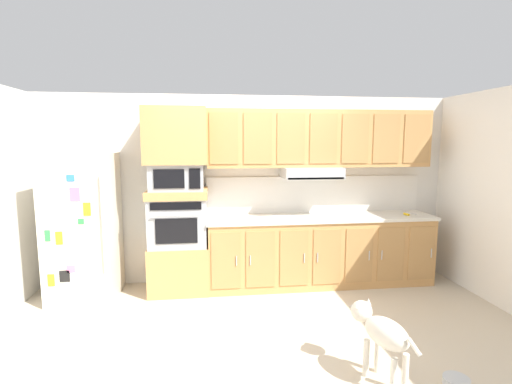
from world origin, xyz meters
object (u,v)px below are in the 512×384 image
object	(u,v)px
dog_food_bowl	(456,381)
refrigerator	(83,226)
built_in_oven	(178,221)
dog	(381,331)
microwave	(177,177)
screwdriver	(407,214)

from	to	relation	value
dog_food_bowl	refrigerator	bearing A→B (deg)	147.75
built_in_oven	dog	world-z (taller)	built_in_oven
built_in_oven	microwave	distance (m)	0.56
built_in_oven	microwave	xyz separation A→B (m)	(0.00, -0.00, 0.56)
built_in_oven	dog	distance (m)	2.74
built_in_oven	refrigerator	bearing A→B (deg)	-176.54
built_in_oven	dog	size ratio (longest dim) A/B	0.97
dog	screwdriver	bearing A→B (deg)	-51.95
dog	dog_food_bowl	bearing A→B (deg)	-123.23
screwdriver	dog	distance (m)	2.42
built_in_oven	screwdriver	world-z (taller)	built_in_oven
refrigerator	dog_food_bowl	distance (m)	4.12
microwave	dog	xyz separation A→B (m)	(1.72, -2.07, -1.05)
refrigerator	microwave	distance (m)	1.27
microwave	dog	distance (m)	2.89
screwdriver	dog_food_bowl	bearing A→B (deg)	-108.61
refrigerator	dog_food_bowl	size ratio (longest dim) A/B	8.80
microwave	refrigerator	bearing A→B (deg)	-176.54
built_in_oven	dog_food_bowl	size ratio (longest dim) A/B	3.50
microwave	screwdriver	xyz separation A→B (m)	(3.00, -0.09, -0.53)
refrigerator	built_in_oven	distance (m)	1.12
built_in_oven	dog_food_bowl	bearing A→B (deg)	-44.13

